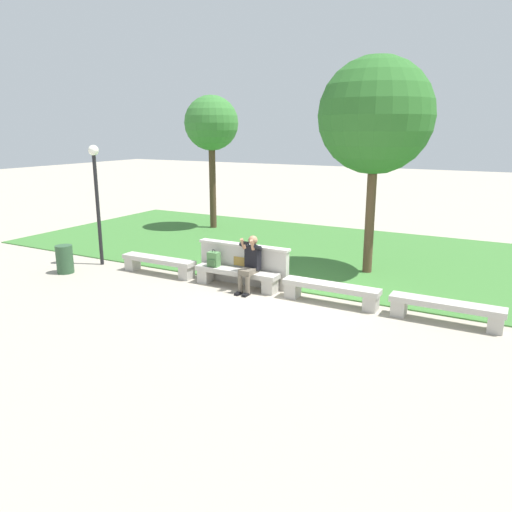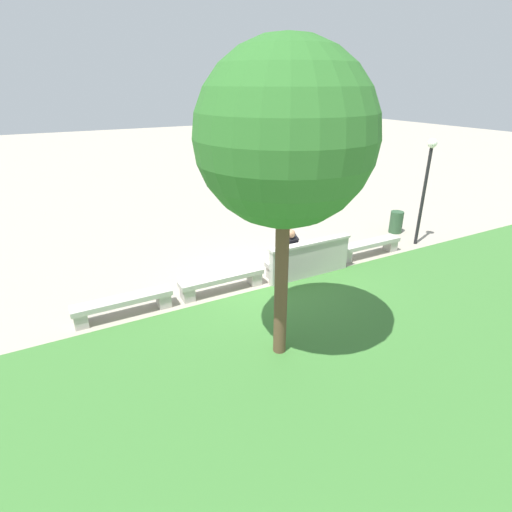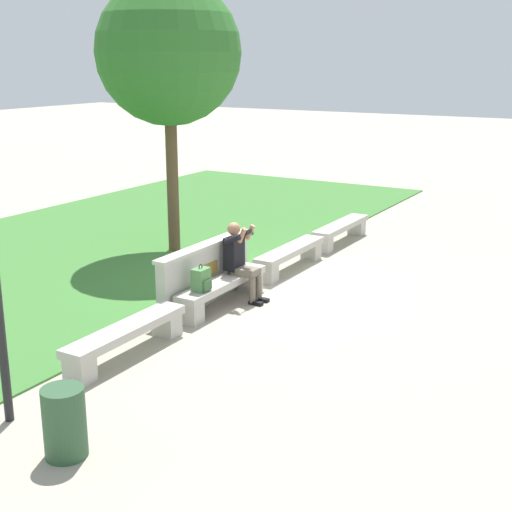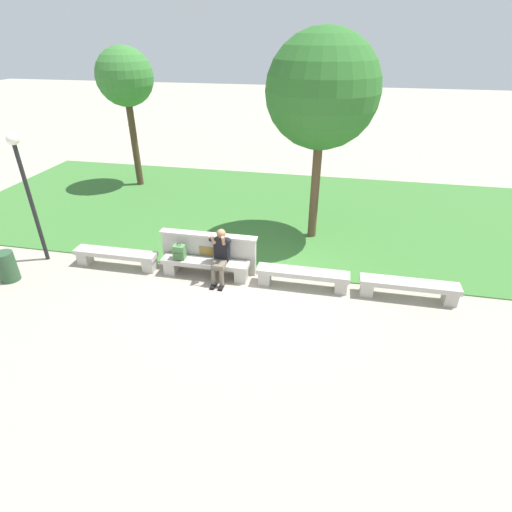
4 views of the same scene
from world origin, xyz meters
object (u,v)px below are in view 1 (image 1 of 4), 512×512
at_px(backpack, 214,259).
at_px(trash_bin, 65,259).
at_px(person_photographer, 250,261).
at_px(bench_far, 446,309).
at_px(tree_left_background, 211,125).
at_px(bench_near, 237,275).
at_px(bench_mid, 331,290).
at_px(lamp_post, 96,186).
at_px(tree_behind_wall, 376,116).
at_px(bench_main, 159,263).

height_order(backpack, trash_bin, backpack).
relative_size(person_photographer, trash_bin, 1.76).
relative_size(person_photographer, backpack, 3.08).
distance_m(bench_far, trash_bin, 9.52).
bearing_deg(tree_left_background, bench_far, -32.48).
bearing_deg(bench_near, person_photographer, -10.30).
relative_size(bench_mid, lamp_post, 0.66).
bearing_deg(lamp_post, bench_mid, 0.08).
xyz_separation_m(trash_bin, lamp_post, (0.22, 1.10, 1.84)).
bearing_deg(backpack, tree_left_background, 123.50).
distance_m(tree_left_background, lamp_post, 6.24).
xyz_separation_m(bench_mid, tree_left_background, (-7.03, 6.00, 3.59)).
relative_size(bench_far, lamp_post, 0.66).
bearing_deg(backpack, bench_far, 0.29).
height_order(tree_behind_wall, tree_left_background, tree_behind_wall).
relative_size(bench_near, bench_mid, 1.00).
relative_size(bench_main, trash_bin, 2.90).
height_order(bench_near, bench_far, same).
relative_size(bench_mid, trash_bin, 2.90).
bearing_deg(bench_main, lamp_post, -179.73).
distance_m(backpack, tree_behind_wall, 5.35).
bearing_deg(bench_main, bench_far, 0.00).
bearing_deg(person_photographer, lamp_post, 179.20).
relative_size(bench_far, tree_left_background, 0.44).
height_order(bench_far, tree_left_background, tree_left_background).
height_order(bench_main, bench_near, same).
xyz_separation_m(bench_far, trash_bin, (-9.46, -1.11, 0.07)).
bearing_deg(bench_near, tree_left_background, 127.64).
bearing_deg(bench_near, bench_mid, 0.00).
relative_size(bench_main, lamp_post, 0.66).
bearing_deg(person_photographer, tree_behind_wall, 55.14).
bearing_deg(trash_bin, backpack, 15.01).
height_order(bench_main, backpack, backpack).
relative_size(bench_mid, person_photographer, 1.65).
bearing_deg(trash_bin, lamp_post, 78.74).
height_order(bench_mid, bench_far, same).
relative_size(bench_near, lamp_post, 0.66).
relative_size(tree_left_background, lamp_post, 1.49).
relative_size(tree_behind_wall, trash_bin, 7.32).
distance_m(bench_near, tree_behind_wall, 5.23).
bearing_deg(bench_mid, bench_main, 180.00).
height_order(bench_mid, tree_behind_wall, tree_behind_wall).
distance_m(bench_mid, trash_bin, 7.15).
height_order(bench_near, tree_left_background, tree_left_background).
distance_m(bench_mid, tree_behind_wall, 4.64).
bearing_deg(person_photographer, bench_far, 1.02).
xyz_separation_m(bench_mid, trash_bin, (-7.06, -1.11, 0.07)).
height_order(bench_far, trash_bin, trash_bin).
height_order(bench_near, bench_mid, same).
relative_size(backpack, tree_left_background, 0.09).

